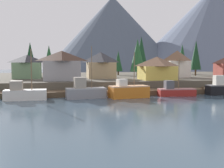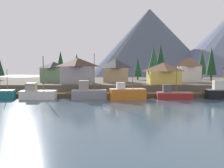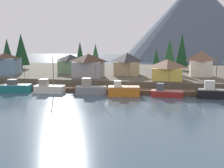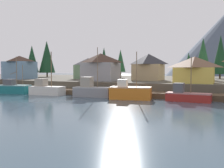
{
  "view_description": "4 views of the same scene",
  "coord_description": "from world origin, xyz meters",
  "px_view_note": "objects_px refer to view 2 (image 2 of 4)",
  "views": [
    {
      "loc": [
        -8.34,
        -49.92,
        6.4
      ],
      "look_at": [
        1.41,
        1.52,
        2.26
      ],
      "focal_mm": 43.04,
      "sensor_mm": 36.0,
      "label": 1
    },
    {
      "loc": [
        1.11,
        -51.37,
        6.1
      ],
      "look_at": [
        0.69,
        2.12,
        2.88
      ],
      "focal_mm": 38.86,
      "sensor_mm": 36.0,
      "label": 2
    },
    {
      "loc": [
        14.08,
        -66.91,
        12.26
      ],
      "look_at": [
        0.46,
        1.05,
        2.18
      ],
      "focal_mm": 46.5,
      "sensor_mm": 36.0,
      "label": 3
    },
    {
      "loc": [
        18.71,
        -44.7,
        5.35
      ],
      "look_at": [
        -1.42,
        1.76,
        2.35
      ],
      "focal_mm": 41.05,
      "sensor_mm": 36.0,
      "label": 4
    }
  ],
  "objects_px": {
    "fishing_boat_grey": "(88,93)",
    "conifer_mid_right": "(138,67)",
    "house_green": "(54,71)",
    "house_yellow": "(163,73)",
    "house_tan": "(116,70)",
    "conifer_far_left": "(202,63)",
    "fishing_boat_white": "(37,94)",
    "conifer_back_right": "(61,64)",
    "house_grey": "(78,70)",
    "fishing_boat_black": "(221,93)",
    "conifer_far_right": "(154,62)",
    "fishing_boat_orange": "(127,93)",
    "house_white": "(189,69)",
    "conifer_centre": "(211,61)",
    "fishing_boat_red": "(173,94)",
    "conifer_back_left": "(77,64)",
    "conifer_near_left": "(161,60)"
  },
  "relations": [
    {
      "from": "house_tan",
      "to": "conifer_mid_right",
      "type": "height_order",
      "value": "conifer_mid_right"
    },
    {
      "from": "house_grey",
      "to": "fishing_boat_orange",
      "type": "bearing_deg",
      "value": -46.76
    },
    {
      "from": "house_grey",
      "to": "conifer_far_right",
      "type": "xyz_separation_m",
      "value": [
        21.98,
        16.14,
        2.78
      ]
    },
    {
      "from": "house_grey",
      "to": "conifer_mid_right",
      "type": "distance_m",
      "value": 28.78
    },
    {
      "from": "house_yellow",
      "to": "conifer_centre",
      "type": "height_order",
      "value": "conifer_centre"
    },
    {
      "from": "house_tan",
      "to": "house_grey",
      "type": "xyz_separation_m",
      "value": [
        -9.75,
        -7.31,
        -0.04
      ]
    },
    {
      "from": "fishing_boat_grey",
      "to": "conifer_near_left",
      "type": "xyz_separation_m",
      "value": [
        22.15,
        38.21,
        8.2
      ]
    },
    {
      "from": "conifer_back_right",
      "to": "fishing_boat_orange",
      "type": "bearing_deg",
      "value": -58.14
    },
    {
      "from": "fishing_boat_black",
      "to": "house_white",
      "type": "xyz_separation_m",
      "value": [
        -0.67,
        19.98,
        4.88
      ]
    },
    {
      "from": "fishing_boat_orange",
      "to": "conifer_far_left",
      "type": "relative_size",
      "value": 0.8
    },
    {
      "from": "fishing_boat_white",
      "to": "conifer_far_right",
      "type": "height_order",
      "value": "conifer_far_right"
    },
    {
      "from": "house_white",
      "to": "conifer_centre",
      "type": "distance_m",
      "value": 12.23
    },
    {
      "from": "conifer_mid_right",
      "to": "conifer_far_left",
      "type": "distance_m",
      "value": 25.35
    },
    {
      "from": "house_yellow",
      "to": "conifer_back_left",
      "type": "bearing_deg",
      "value": 137.02
    },
    {
      "from": "fishing_boat_white",
      "to": "conifer_back_right",
      "type": "height_order",
      "value": "conifer_back_right"
    },
    {
      "from": "conifer_back_right",
      "to": "conifer_mid_right",
      "type": "bearing_deg",
      "value": 3.93
    },
    {
      "from": "house_yellow",
      "to": "conifer_far_left",
      "type": "distance_m",
      "value": 36.65
    },
    {
      "from": "fishing_boat_white",
      "to": "conifer_far_right",
      "type": "distance_m",
      "value": 40.89
    },
    {
      "from": "conifer_centre",
      "to": "fishing_boat_orange",
      "type": "bearing_deg",
      "value": -135.06
    },
    {
      "from": "fishing_boat_black",
      "to": "house_grey",
      "type": "height_order",
      "value": "fishing_boat_black"
    },
    {
      "from": "house_tan",
      "to": "fishing_boat_grey",
      "type": "bearing_deg",
      "value": -106.55
    },
    {
      "from": "conifer_back_right",
      "to": "conifer_centre",
      "type": "xyz_separation_m",
      "value": [
        49.2,
        -5.39,
        0.74
      ]
    },
    {
      "from": "fishing_boat_white",
      "to": "fishing_boat_orange",
      "type": "height_order",
      "value": "fishing_boat_white"
    },
    {
      "from": "conifer_back_right",
      "to": "house_white",
      "type": "bearing_deg",
      "value": -17.79
    },
    {
      "from": "conifer_near_left",
      "to": "conifer_far_right",
      "type": "height_order",
      "value": "conifer_near_left"
    },
    {
      "from": "house_tan",
      "to": "conifer_near_left",
      "type": "xyz_separation_m",
      "value": [
        16.35,
        18.7,
        3.63
      ]
    },
    {
      "from": "fishing_boat_orange",
      "to": "conifer_far_right",
      "type": "bearing_deg",
      "value": 61.7
    },
    {
      "from": "house_green",
      "to": "conifer_near_left",
      "type": "height_order",
      "value": "conifer_near_left"
    },
    {
      "from": "fishing_boat_orange",
      "to": "fishing_boat_red",
      "type": "relative_size",
      "value": 1.15
    },
    {
      "from": "house_tan",
      "to": "fishing_boat_white",
      "type": "bearing_deg",
      "value": -129.83
    },
    {
      "from": "house_grey",
      "to": "fishing_boat_black",
      "type": "bearing_deg",
      "value": -20.56
    },
    {
      "from": "house_green",
      "to": "conifer_back_left",
      "type": "distance_m",
      "value": 14.1
    },
    {
      "from": "house_white",
      "to": "house_tan",
      "type": "distance_m",
      "value": 21.1
    },
    {
      "from": "house_yellow",
      "to": "conifer_near_left",
      "type": "xyz_separation_m",
      "value": [
        4.5,
        27.25,
        4.29
      ]
    },
    {
      "from": "fishing_boat_black",
      "to": "conifer_far_right",
      "type": "xyz_separation_m",
      "value": [
        -9.52,
        27.95,
        7.31
      ]
    },
    {
      "from": "fishing_boat_black",
      "to": "conifer_far_right",
      "type": "distance_m",
      "value": 30.42
    },
    {
      "from": "fishing_boat_grey",
      "to": "conifer_mid_right",
      "type": "height_order",
      "value": "conifer_mid_right"
    },
    {
      "from": "conifer_near_left",
      "to": "conifer_back_left",
      "type": "xyz_separation_m",
      "value": [
        -29.8,
        -3.68,
        -1.55
      ]
    },
    {
      "from": "fishing_boat_grey",
      "to": "conifer_back_right",
      "type": "bearing_deg",
      "value": 105.19
    },
    {
      "from": "fishing_boat_black",
      "to": "house_green",
      "type": "xyz_separation_m",
      "value": [
        -40.01,
        21.13,
        4.19
      ]
    },
    {
      "from": "conifer_back_left",
      "to": "house_tan",
      "type": "bearing_deg",
      "value": -48.18
    },
    {
      "from": "fishing_boat_white",
      "to": "fishing_boat_red",
      "type": "distance_m",
      "value": 28.07
    },
    {
      "from": "fishing_boat_grey",
      "to": "conifer_centre",
      "type": "distance_m",
      "value": 46.28
    },
    {
      "from": "fishing_boat_orange",
      "to": "fishing_boat_black",
      "type": "relative_size",
      "value": 0.86
    },
    {
      "from": "house_green",
      "to": "house_yellow",
      "type": "relative_size",
      "value": 0.88
    },
    {
      "from": "house_green",
      "to": "conifer_mid_right",
      "type": "xyz_separation_m",
      "value": [
        26.1,
        13.45,
        1.43
      ]
    },
    {
      "from": "house_yellow",
      "to": "conifer_far_right",
      "type": "relative_size",
      "value": 0.72
    },
    {
      "from": "fishing_boat_white",
      "to": "conifer_near_left",
      "type": "bearing_deg",
      "value": 47.41
    },
    {
      "from": "fishing_boat_orange",
      "to": "house_tan",
      "type": "relative_size",
      "value": 1.17
    },
    {
      "from": "house_green",
      "to": "house_grey",
      "type": "xyz_separation_m",
      "value": [
        8.51,
        -9.31,
        0.33
      ]
    }
  ]
}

